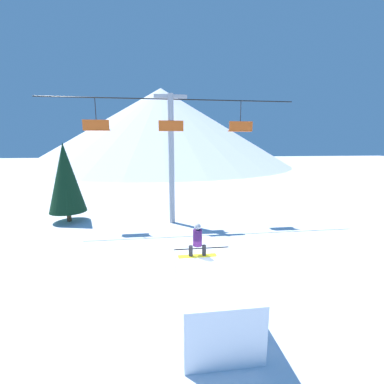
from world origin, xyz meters
name	(u,v)px	position (x,y,z in m)	size (l,w,h in m)	color
ground_plane	(198,321)	(0.00, 0.00, 0.00)	(220.00, 220.00, 0.00)	white
mountain_ridge	(161,127)	(0.00, 68.70, 10.69)	(72.07, 72.07, 21.37)	silver
snow_ramp	(211,297)	(0.46, -0.02, 0.92)	(2.29, 4.10, 1.85)	white
snowboarder	(197,240)	(0.17, 1.26, 2.50)	(1.48, 0.35, 1.32)	yellow
chairlift	(171,148)	(-0.24, 11.53, 5.80)	(18.56, 0.44, 9.65)	#9E9EA3
pine_tree_near	(66,178)	(-8.38, 12.95, 3.50)	(2.78, 2.78, 6.21)	#4C3823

